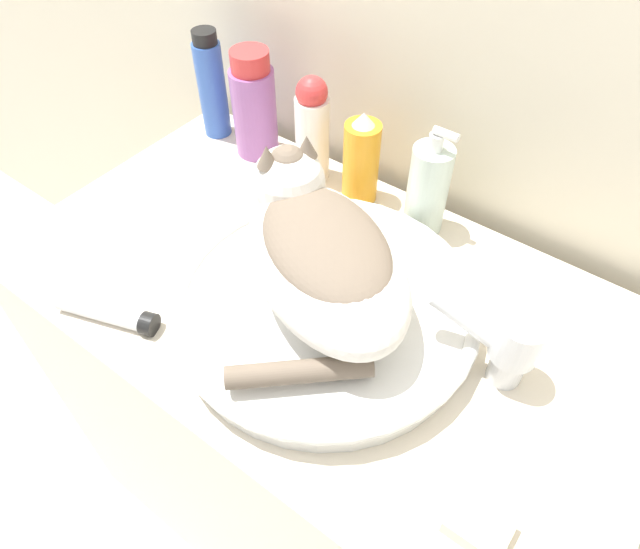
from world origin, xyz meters
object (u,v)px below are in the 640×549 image
Objects in this scene: cat at (320,251)px; soap_pump_bottle at (428,189)px; spray_bottle_trigger at (361,161)px; soap_bar at (479,526)px; cream_tube at (108,313)px; shampoo_bottle_tall at (212,86)px; lotion_bottle_white at (312,130)px; mouthwash_bottle at (254,106)px; faucet at (507,343)px.

soap_pump_bottle is at bearing -66.15° from cat.
soap_pump_bottle reaches higher than spray_bottle_trigger.
soap_bar is at bearing -43.05° from spray_bottle_trigger.
cream_tube is at bearing -175.10° from soap_bar.
cat is 2.32× the size of cream_tube.
shampoo_bottle_tall is 0.45m from soap_pump_bottle.
lotion_bottle_white reaches higher than soap_pump_bottle.
cream_tube is at bearing -65.04° from shampoo_bottle_tall.
cat is at bearing -29.59° from shampoo_bottle_tall.
shampoo_bottle_tall is 1.03× the size of mouthwash_bottle.
lotion_bottle_white is (-0.20, 0.24, -0.03)m from cat.
soap_bar is at bearing -53.19° from soap_pump_bottle.
cat is 0.25m from soap_pump_bottle.
cat is 1.81× the size of mouthwash_bottle.
faucet is 0.48m from lotion_bottle_white.
faucet is 0.21m from soap_bar.
cat reaches higher than mouthwash_bottle.
cream_tube is at bearing -77.20° from mouthwash_bottle.
cream_tube is 2.37× the size of soap_bar.
soap_pump_bottle is at bearing 0.00° from shampoo_bottle_tall.
spray_bottle_trigger is (-0.12, 0.00, -0.00)m from soap_pump_bottle.
shampoo_bottle_tall reaches higher than soap_bar.
shampoo_bottle_tall is at bearing 180.00° from soap_pump_bottle.
spray_bottle_trigger is at bearing 0.00° from shampoo_bottle_tall.
mouthwash_bottle reaches higher than spray_bottle_trigger.
faucet is at bearing -15.78° from shampoo_bottle_tall.
shampoo_bottle_tall reaches higher than spray_bottle_trigger.
spray_bottle_trigger reaches higher than cream_tube.
soap_bar is (0.31, -0.14, -0.11)m from cat.
cat is at bearing 38.97° from cream_tube.
cat is at bearing 155.89° from soap_bar.
shampoo_bottle_tall is 1.08× the size of soap_pump_bottle.
cat is at bearing -95.73° from soap_pump_bottle.
mouthwash_bottle is 1.04× the size of soap_pump_bottle.
cat is at bearing -36.70° from mouthwash_bottle.
cat is 0.41m from mouthwash_bottle.
mouthwash_bottle is at bearing 102.80° from cream_tube.
shampoo_bottle_tall is at bearing -180.00° from lotion_bottle_white.
soap_bar is (0.54, 0.05, -0.00)m from cream_tube.
mouthwash_bottle reaches higher than soap_pump_bottle.
spray_bottle_trigger is at bearing -38.33° from cat.
shampoo_bottle_tall is 0.83m from soap_bar.
faucet is at bearing -137.90° from cat.
faucet is at bearing -18.44° from mouthwash_bottle.
spray_bottle_trigger is at bearing 0.00° from mouthwash_bottle.
cat reaches higher than soap_pump_bottle.
spray_bottle_trigger is 2.55× the size of soap_bar.
cream_tube is (0.20, -0.43, -0.08)m from shampoo_bottle_tall.
shampoo_bottle_tall is at bearing 0.00° from cat.
faucet is 0.72× the size of shampoo_bottle_tall.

